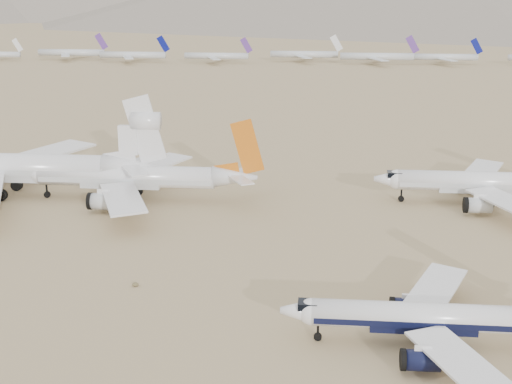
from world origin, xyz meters
TOP-DOWN VIEW (x-y plane):
  - ground at (0.00, 0.00)m, footprint 7000.00×7000.00m
  - main_airliner at (13.37, -0.41)m, footprint 39.88×38.95m
  - row2_gold_tail at (32.93, 63.28)m, footprint 46.68×45.66m
  - row2_orange_tail at (-41.61, 59.02)m, footprint 50.75×49.64m
  - row2_white_trijet at (-68.78, 59.91)m, footprint 64.19×62.73m
  - distant_storage_row at (-26.27, 343.62)m, footprint 466.55×54.95m

SIDE VIEW (x-z plane):
  - ground at x=0.00m, z-range 0.00..0.00m
  - main_airliner at x=13.37m, z-range -3.17..10.91m
  - distant_storage_row at x=-26.27m, z-range -2.88..11.68m
  - row2_gold_tail at x=32.93m, z-range -3.66..12.96m
  - row2_orange_tail at x=-41.61m, z-range -3.97..14.13m
  - row2_white_trijet at x=-68.78m, z-range -4.79..17.96m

